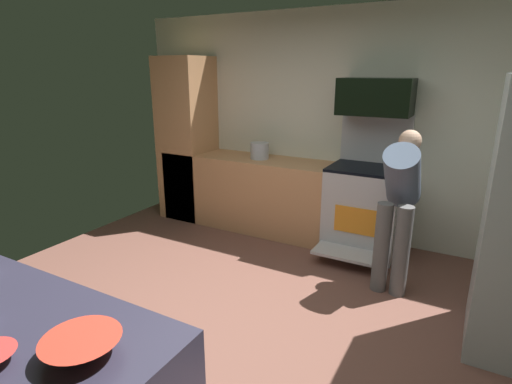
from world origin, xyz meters
TOP-DOWN VIEW (x-y plane):
  - ground_plane at (0.00, 0.00)m, footprint 5.20×4.80m
  - wall_back at (0.00, 2.34)m, footprint 5.20×0.12m
  - lower_cabinet_run at (-0.90, 1.98)m, footprint 2.40×0.60m
  - cabinet_column at (-1.90, 1.98)m, footprint 0.60×0.60m
  - oven_range at (0.50, 1.97)m, footprint 0.76×0.96m
  - microwave at (0.50, 2.06)m, footprint 0.74×0.38m
  - person_cook at (0.95, 1.31)m, footprint 0.31×0.61m
  - mixing_bowl_prep at (0.29, -1.45)m, footprint 0.30×0.30m
  - stock_pot at (-0.81, 1.98)m, footprint 0.22×0.22m

SIDE VIEW (x-z plane):
  - ground_plane at x=0.00m, z-range -0.02..0.00m
  - lower_cabinet_run at x=-0.90m, z-range 0.00..0.90m
  - oven_range at x=0.50m, z-range -0.23..1.25m
  - person_cook at x=0.95m, z-range 0.13..1.55m
  - mixing_bowl_prep at x=0.29m, z-range 0.90..0.98m
  - stock_pot at x=-0.81m, z-range 0.90..1.10m
  - cabinet_column at x=-1.90m, z-range 0.00..2.10m
  - wall_back at x=0.00m, z-range 0.00..2.60m
  - microwave at x=0.50m, z-range 1.48..1.86m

